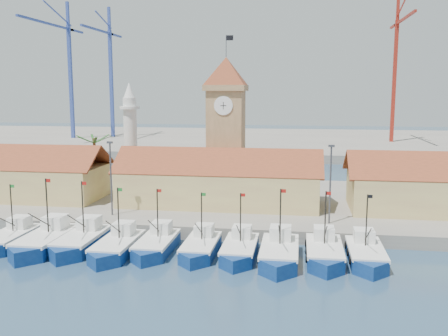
% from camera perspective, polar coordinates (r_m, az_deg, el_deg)
% --- Properties ---
extents(ground, '(400.00, 400.00, 0.00)m').
position_cam_1_polar(ground, '(48.68, -4.35, -11.01)').
color(ground, navy).
rests_on(ground, ground).
extents(quay, '(140.00, 32.00, 1.50)m').
position_cam_1_polar(quay, '(71.15, -0.00, -3.98)').
color(quay, gray).
rests_on(quay, ground).
extents(terminal, '(240.00, 80.00, 2.00)m').
position_cam_1_polar(terminal, '(155.73, 4.78, 3.05)').
color(terminal, gray).
rests_on(terminal, ground).
extents(boat_0, '(3.37, 9.24, 6.99)m').
position_cam_1_polar(boat_0, '(58.52, -23.36, -7.56)').
color(boat_0, navy).
rests_on(boat_0, ground).
extents(boat_1, '(3.80, 10.40, 7.87)m').
position_cam_1_polar(boat_1, '(55.88, -19.84, -8.02)').
color(boat_1, navy).
rests_on(boat_1, ground).
extents(boat_2, '(3.64, 9.97, 7.54)m').
position_cam_1_polar(boat_2, '(54.84, -16.09, -8.19)').
color(boat_2, navy).
rests_on(boat_2, ground).
extents(boat_3, '(3.46, 9.48, 7.17)m').
position_cam_1_polar(boat_3, '(52.34, -12.20, -8.90)').
color(boat_3, navy).
rests_on(boat_3, ground).
extents(boat_4, '(3.33, 9.12, 6.90)m').
position_cam_1_polar(boat_4, '(52.36, -7.79, -8.81)').
color(boat_4, navy).
rests_on(boat_4, ground).
extents(boat_5, '(3.22, 8.81, 6.67)m').
position_cam_1_polar(boat_5, '(51.20, -2.73, -9.18)').
color(boat_5, navy).
rests_on(boat_5, ground).
extents(boat_6, '(3.27, 8.95, 6.77)m').
position_cam_1_polar(boat_6, '(50.43, 1.77, -9.44)').
color(boat_6, navy).
rests_on(boat_6, ground).
extents(boat_7, '(3.62, 9.91, 7.50)m').
position_cam_1_polar(boat_7, '(49.35, 6.34, -9.81)').
color(boat_7, navy).
rests_on(boat_7, ground).
extents(boat_8, '(3.48, 9.52, 7.20)m').
position_cam_1_polar(boat_8, '(50.31, 11.42, -9.61)').
color(boat_8, navy).
rests_on(boat_8, ground).
extents(boat_9, '(3.36, 9.21, 6.97)m').
position_cam_1_polar(boat_9, '(50.81, 15.94, -9.62)').
color(boat_9, navy).
rests_on(boat_9, ground).
extents(hall_center, '(27.04, 10.13, 7.61)m').
position_cam_1_polar(hall_center, '(66.62, -0.52, -2.01)').
color(hall_center, '#D4C574').
rests_on(hall_center, quay).
extents(clock_tower, '(5.80, 5.80, 22.70)m').
position_cam_1_polar(clock_tower, '(71.51, 0.24, 5.17)').
color(clock_tower, tan).
rests_on(clock_tower, quay).
extents(minaret, '(3.00, 3.00, 16.30)m').
position_cam_1_polar(minaret, '(77.23, -10.64, 3.63)').
color(minaret, silver).
rests_on(minaret, quay).
extents(palm_tree, '(5.60, 5.03, 8.39)m').
position_cam_1_polar(palm_tree, '(77.57, -14.54, 0.93)').
color(palm_tree, brown).
rests_on(palm_tree, quay).
extents(lamp_posts, '(80.70, 0.25, 9.03)m').
position_cam_1_polar(lamp_posts, '(58.34, -1.29, -1.08)').
color(lamp_posts, '#3F3F44').
rests_on(lamp_posts, quay).
extents(crane_blue_far, '(1.00, 38.13, 41.08)m').
position_cam_1_polar(crane_blue_far, '(160.66, -17.57, 11.51)').
color(crane_blue_far, '#32489A').
rests_on(crane_blue_far, terminal).
extents(crane_blue_near, '(1.00, 30.67, 40.23)m').
position_cam_1_polar(crane_blue_near, '(162.84, -12.98, 11.27)').
color(crane_blue_near, '#32489A').
rests_on(crane_blue_near, terminal).
extents(crane_red_right, '(1.00, 33.05, 41.16)m').
position_cam_1_polar(crane_red_right, '(150.66, 19.08, 11.51)').
color(crane_red_right, maroon).
rests_on(crane_red_right, terminal).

